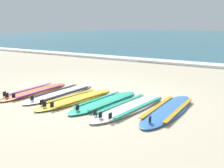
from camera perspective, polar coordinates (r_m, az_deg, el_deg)
ground_plane at (r=6.63m, az=-5.71°, el=-2.90°), size 80.00×80.00×0.00m
wave_foam_strip at (r=12.50m, az=14.22°, el=4.17°), size 80.00×0.86×0.11m
surfboard_0 at (r=7.38m, az=-15.48°, el=-1.44°), size 0.69×2.27×0.18m
surfboard_1 at (r=7.02m, az=-10.40°, el=-1.88°), size 0.64×2.38×0.18m
surfboard_2 at (r=6.44m, az=-7.36°, el=-3.06°), size 0.75×2.38×0.18m
surfboard_3 at (r=6.16m, az=-1.45°, el=-3.67°), size 0.67×2.30×0.18m
surfboard_4 at (r=5.82m, az=3.73°, el=-4.64°), size 0.76×2.57×0.18m
surfboard_5 at (r=5.72m, az=11.42°, el=-5.17°), size 0.78×2.52×0.18m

